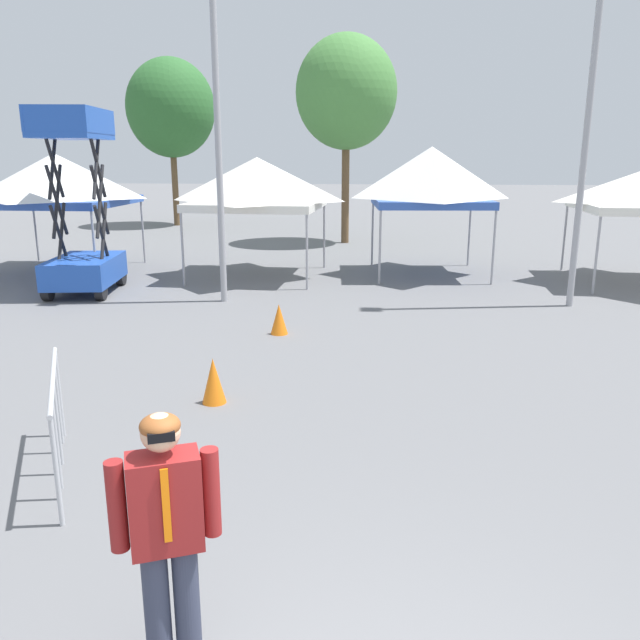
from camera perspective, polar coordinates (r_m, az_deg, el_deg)
name	(u,v)px	position (r m, az deg, el deg)	size (l,w,h in m)	color
canopy_tent_far_right	(56,180)	(19.11, -22.62, 11.56)	(3.60, 3.60, 3.24)	#9E9EA3
canopy_tent_behind_right	(257,183)	(17.09, -5.65, 12.13)	(3.48, 3.48, 3.14)	#9E9EA3
canopy_tent_left_of_center	(431,177)	(17.57, 9.92, 12.57)	(3.19, 3.19, 3.41)	#9E9EA3
scissor_lift	(82,240)	(16.03, -20.57, 6.75)	(1.67, 2.45, 4.21)	black
person_foreground	(167,530)	(4.09, -13.56, -17.85)	(0.61, 0.38, 1.78)	#33384C
light_pole_near_lift	(215,65)	(14.24, -9.39, 21.63)	(0.36, 0.36, 8.83)	#9E9EA3
light_pole_opposite_side	(597,28)	(14.75, 23.63, 22.87)	(0.36, 0.36, 10.05)	#9E9EA3
tree_behind_tents_center	(171,108)	(30.66, -13.25, 18.01)	(3.93, 3.93, 7.38)	brown
tree_behind_tents_left	(346,93)	(23.91, 2.38, 19.70)	(3.60, 3.60, 7.32)	brown
crowd_barrier_near_person	(56,406)	(6.95, -22.63, -7.16)	(0.95, 1.92, 1.08)	#B7BABF
traffic_cone_lot_center	(279,319)	(11.65, -3.70, 0.08)	(0.32, 0.32, 0.56)	orange
traffic_cone_near_barrier	(214,381)	(8.54, -9.54, -5.39)	(0.32, 0.32, 0.62)	orange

